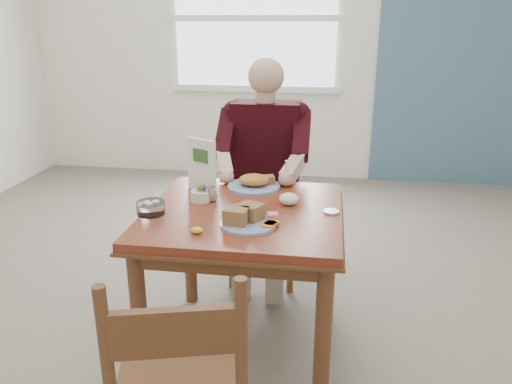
% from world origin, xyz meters
% --- Properties ---
extents(floor, '(6.00, 6.00, 0.00)m').
position_xyz_m(floor, '(0.00, 0.00, 0.00)').
color(floor, '#655E52').
rests_on(floor, ground).
extents(wall_back, '(5.50, 0.00, 5.50)m').
position_xyz_m(wall_back, '(0.00, 3.00, 1.40)').
color(wall_back, white).
rests_on(wall_back, ground).
extents(accent_panel, '(1.60, 0.02, 2.80)m').
position_xyz_m(accent_panel, '(1.60, 2.98, 1.40)').
color(accent_panel, '#44677F').
rests_on(accent_panel, ground).
extents(lemon_wedge, '(0.06, 0.05, 0.03)m').
position_xyz_m(lemon_wedge, '(-0.15, -0.30, 0.76)').
color(lemon_wedge, yellow).
rests_on(lemon_wedge, table).
extents(napkin, '(0.11, 0.09, 0.06)m').
position_xyz_m(napkin, '(0.20, 0.09, 0.78)').
color(napkin, white).
rests_on(napkin, table).
extents(metal_dish, '(0.09, 0.09, 0.01)m').
position_xyz_m(metal_dish, '(0.40, 0.02, 0.75)').
color(metal_dish, silver).
rests_on(metal_dish, table).
extents(window, '(1.72, 0.04, 1.42)m').
position_xyz_m(window, '(-0.40, 2.97, 1.60)').
color(window, white).
rests_on(window, wall_back).
extents(table, '(0.92, 0.92, 0.75)m').
position_xyz_m(table, '(0.00, 0.00, 0.64)').
color(table, maroon).
rests_on(table, ground).
extents(chair_far, '(0.42, 0.42, 0.95)m').
position_xyz_m(chair_far, '(0.00, 0.80, 0.48)').
color(chair_far, '#59331D').
rests_on(chair_far, ground).
extents(diner, '(0.53, 0.56, 1.39)m').
position_xyz_m(diner, '(0.00, 0.71, 0.81)').
color(diner, gray).
rests_on(diner, chair_far).
extents(near_plate, '(0.29, 0.29, 0.08)m').
position_xyz_m(near_plate, '(0.04, -0.18, 0.78)').
color(near_plate, white).
rests_on(near_plate, table).
extents(far_plate, '(0.35, 0.35, 0.07)m').
position_xyz_m(far_plate, '(0.00, 0.32, 0.78)').
color(far_plate, white).
rests_on(far_plate, table).
extents(caddy, '(0.13, 0.13, 0.07)m').
position_xyz_m(caddy, '(-0.23, 0.08, 0.78)').
color(caddy, white).
rests_on(caddy, table).
extents(shakers, '(0.09, 0.04, 0.09)m').
position_xyz_m(shakers, '(-0.20, 0.08, 0.79)').
color(shakers, white).
rests_on(shakers, table).
extents(creamer, '(0.13, 0.13, 0.06)m').
position_xyz_m(creamer, '(-0.41, -0.12, 0.78)').
color(creamer, white).
rests_on(creamer, table).
extents(menu, '(0.17, 0.10, 0.27)m').
position_xyz_m(menu, '(-0.26, 0.22, 0.89)').
color(menu, white).
rests_on(menu, table).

